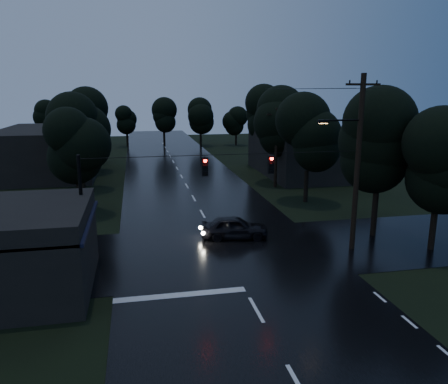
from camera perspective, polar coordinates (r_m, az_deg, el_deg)
name	(u,v)px	position (r m, az deg, el deg)	size (l,w,h in m)	color
main_road	(187,186)	(42.51, -4.87, 0.76)	(12.00, 120.00, 0.02)	black
cross_street	(224,252)	(25.41, -0.06, -7.81)	(60.00, 9.00, 0.02)	black
building_far_right	(308,154)	(49.45, 10.90, 4.91)	(10.00, 14.00, 4.40)	black
building_far_left	(51,151)	(52.51, -21.67, 5.02)	(10.00, 16.00, 5.00)	black
utility_pole_main	(356,160)	(25.62, 16.91, 3.98)	(3.50, 0.30, 10.00)	black
utility_pole_far	(276,147)	(41.68, 6.82, 5.88)	(2.00, 0.30, 7.50)	black
anchor_pole_left	(82,214)	(23.25, -18.00, -2.70)	(0.18, 0.18, 6.00)	black
span_signals	(238,165)	(23.18, 1.78, 3.59)	(15.00, 0.37, 1.12)	black
tree_corner_near	(380,142)	(28.53, 19.73, 6.15)	(4.48, 4.48, 9.44)	black
tree_corner_far	(441,161)	(27.30, 26.44, 3.67)	(3.92, 3.92, 8.26)	black
tree_left_a	(75,144)	(33.75, -18.83, 5.91)	(3.92, 3.92, 8.26)	black
tree_left_b	(79,130)	(41.69, -18.36, 7.72)	(4.20, 4.20, 8.85)	black
tree_left_c	(84,119)	(51.64, -17.81, 9.10)	(4.48, 4.48, 9.44)	black
tree_right_a	(308,134)	(36.13, 10.95, 7.40)	(4.20, 4.20, 8.85)	black
tree_right_b	(283,123)	(43.77, 7.71, 8.98)	(4.48, 4.48, 9.44)	black
tree_right_c	(261,113)	(53.45, 4.80, 10.19)	(4.76, 4.76, 10.03)	black
car	(235,227)	(27.44, 1.40, -4.64)	(1.68, 4.16, 1.42)	black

